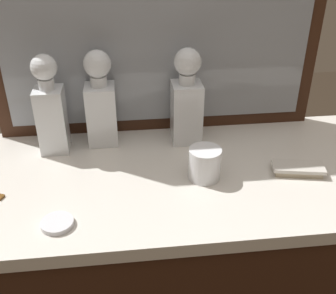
% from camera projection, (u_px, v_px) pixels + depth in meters
% --- Properties ---
extents(dresser, '(1.30, 0.55, 0.91)m').
position_uv_depth(dresser, '(168.00, 288.00, 1.34)').
color(dresser, '#381E11').
rests_on(dresser, ground_plane).
extents(dresser_mirror, '(0.97, 0.03, 0.79)m').
position_uv_depth(dresser_mirror, '(157.00, 1.00, 1.13)').
color(dresser_mirror, '#381E11').
rests_on(dresser_mirror, dresser).
extents(crystal_decanter_far_right, '(0.09, 0.09, 0.28)m').
position_uv_depth(crystal_decanter_far_right, '(101.00, 107.00, 1.20)').
color(crystal_decanter_far_right, white).
rests_on(crystal_decanter_far_right, dresser).
extents(crystal_decanter_left, '(0.09, 0.09, 0.29)m').
position_uv_depth(crystal_decanter_left, '(187.00, 105.00, 1.21)').
color(crystal_decanter_left, white).
rests_on(crystal_decanter_left, dresser).
extents(crystal_decanter_rear, '(0.08, 0.08, 0.29)m').
position_uv_depth(crystal_decanter_rear, '(51.00, 114.00, 1.16)').
color(crystal_decanter_rear, white).
rests_on(crystal_decanter_rear, dresser).
extents(crystal_tumbler_center, '(0.08, 0.08, 0.09)m').
position_uv_depth(crystal_tumbler_center, '(205.00, 165.00, 1.07)').
color(crystal_tumbler_center, white).
rests_on(crystal_tumbler_center, dresser).
extents(silver_brush_right, '(0.15, 0.08, 0.02)m').
position_uv_depth(silver_brush_right, '(298.00, 169.00, 1.10)').
color(silver_brush_right, '#B7A88C').
rests_on(silver_brush_right, dresser).
extents(porcelain_dish, '(0.07, 0.07, 0.01)m').
position_uv_depth(porcelain_dish, '(57.00, 223.00, 0.93)').
color(porcelain_dish, silver).
rests_on(porcelain_dish, dresser).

